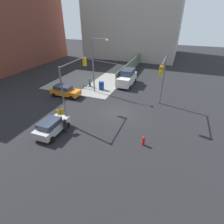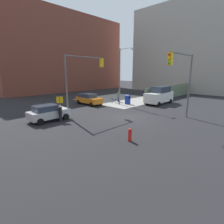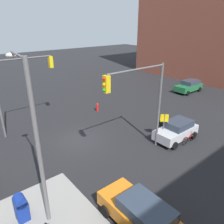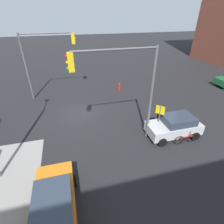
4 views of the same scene
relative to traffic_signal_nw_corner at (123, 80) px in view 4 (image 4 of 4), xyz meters
The scene contains 9 objects.
ground_plane 6.91m from the traffic_signal_nw_corner, 61.11° to the right, with size 120.00×120.00×0.00m, color black.
traffic_signal_nw_corner is the anchor object (origin of this frame).
traffic_signal_se_corner 10.31m from the traffic_signal_nw_corner, 60.79° to the right, with size 5.15×0.36×6.50m.
warning_sign_two_way 4.17m from the traffic_signal_nw_corner, behind, with size 0.48×0.48×2.40m.
fire_hydrant 9.96m from the traffic_signal_nw_corner, 106.14° to the right, with size 0.26×0.26×0.94m.
hatchback_orange 7.44m from the traffic_signal_nw_corner, 45.49° to the left, with size 2.02×4.42×1.62m.
coupe_silver 5.51m from the traffic_signal_nw_corner, behind, with size 3.90×2.02×1.62m.
pedestrian_waiting 5.07m from the traffic_signal_nw_corner, 168.08° to the right, with size 0.36×0.36×1.65m.
bicycle_at_crosswalk 6.26m from the traffic_signal_nw_corner, 160.85° to the left, with size 1.75×0.05×0.97m.
Camera 4 is at (0.73, 14.02, 8.24)m, focal length 28.00 mm.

